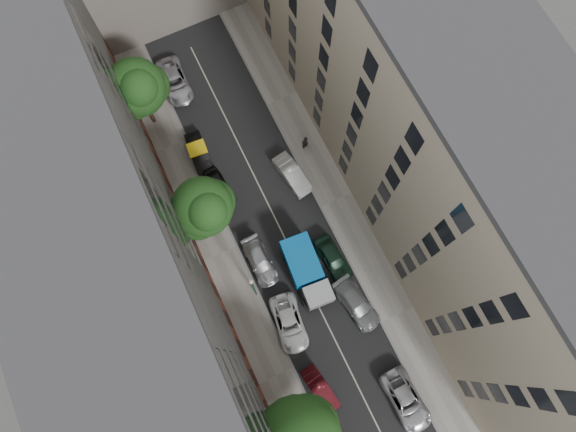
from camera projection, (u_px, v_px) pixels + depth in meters
ground at (279, 227)px, 44.25m from camera, size 120.00×120.00×0.00m
road_surface at (279, 227)px, 44.24m from camera, size 8.00×44.00×0.02m
sidewalk_left at (221, 254)px, 43.52m from camera, size 3.00×44.00×0.15m
sidewalk_right at (336, 200)px, 44.84m from camera, size 3.00×44.00×0.15m
building_left at (124, 258)px, 33.32m from camera, size 8.00×44.00×20.00m
building_right at (418, 124)px, 35.97m from camera, size 8.00×44.00×20.00m
tarp_truck at (306, 271)px, 41.67m from camera, size 2.74×6.04×2.72m
car_left_1 at (320, 389)px, 39.95m from camera, size 1.96×4.04×1.28m
car_left_2 at (289, 323)px, 41.31m from camera, size 2.93×5.14×1.35m
car_left_3 at (260, 262)px, 42.74m from camera, size 1.87×4.47×1.29m
car_left_4 at (219, 186)px, 44.60m from camera, size 1.97×3.93×1.28m
car_left_5 at (199, 153)px, 45.42m from camera, size 1.74×4.22×1.36m
car_left_6 at (175, 81)px, 47.39m from camera, size 2.60×5.22×1.42m
car_right_0 at (406, 400)px, 39.66m from camera, size 2.50×5.13×1.40m
car_right_1 at (356, 304)px, 41.71m from camera, size 2.73×5.10×1.40m
car_right_2 at (333, 258)px, 42.74m from camera, size 2.03×4.40×1.46m
car_right_3 at (292, 174)px, 44.83m from camera, size 2.18×4.49×1.42m
tree_mid at (204, 208)px, 38.36m from camera, size 4.98×4.67×8.71m
tree_far at (138, 89)px, 41.44m from camera, size 5.13×4.83×8.44m
lamp_post at (253, 287)px, 38.54m from camera, size 0.36×0.36×6.72m
pedestrian at (305, 143)px, 45.25m from camera, size 0.82×0.69×1.91m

